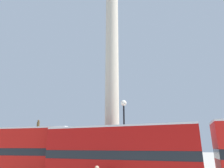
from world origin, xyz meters
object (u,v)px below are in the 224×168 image
object	(u,v)px
equestrian_statue	(35,154)
street_lamp	(124,128)
monument_column	(112,90)
bus_a	(11,152)
bus_c	(119,155)

from	to	relation	value
equestrian_statue	street_lamp	size ratio (longest dim) A/B	0.92
monument_column	bus_a	world-z (taller)	monument_column
monument_column	equestrian_statue	bearing A→B (deg)	168.73
bus_c	equestrian_statue	distance (m)	16.50
monument_column	bus_c	xyz separation A→B (m)	(2.70, -6.91, -6.67)
bus_a	equestrian_statue	xyz separation A→B (m)	(-3.91, 8.31, -0.50)
bus_c	equestrian_statue	size ratio (longest dim) A/B	1.65
bus_a	street_lamp	distance (m)	9.90
street_lamp	monument_column	bearing A→B (deg)	121.81
bus_c	monument_column	bearing A→B (deg)	115.05
bus_a	bus_c	world-z (taller)	bus_a
monument_column	bus_a	xyz separation A→B (m)	(-7.15, -6.10, -6.58)
bus_c	equestrian_statue	xyz separation A→B (m)	(-13.75, 9.11, -0.41)
monument_column	bus_c	size ratio (longest dim) A/B	2.58
bus_c	street_lamp	xyz separation A→B (m)	(-0.47, 3.32, 2.04)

